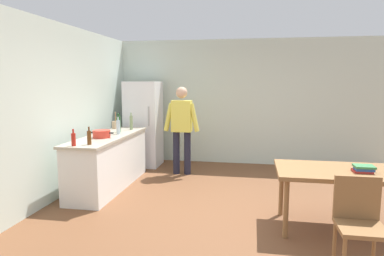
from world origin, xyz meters
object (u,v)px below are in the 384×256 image
(refrigerator, at_px, (144,124))
(chair, at_px, (359,218))
(person, at_px, (182,124))
(bottle_vinegar_tall, at_px, (131,122))
(cooking_pot, at_px, (102,134))
(bottle_water_clear, at_px, (118,127))
(bottle_beer_brown, at_px, (89,137))
(dining_table, at_px, (336,176))
(utensil_jar, at_px, (115,124))
(book_stack, at_px, (363,169))
(bottle_sauce_red, at_px, (73,139))
(bottle_wine_green, at_px, (119,124))

(refrigerator, relative_size, chair, 1.98)
(person, bearing_deg, bottle_vinegar_tall, -160.77)
(cooking_pot, bearing_deg, refrigerator, 86.80)
(bottle_water_clear, bearing_deg, cooking_pot, -107.65)
(person, distance_m, bottle_beer_brown, 2.12)
(dining_table, xyz_separation_m, chair, (-0.00, -0.97, -0.14))
(refrigerator, distance_m, dining_table, 4.27)
(utensil_jar, relative_size, book_stack, 1.38)
(bottle_sauce_red, bearing_deg, person, 60.81)
(refrigerator, height_order, bottle_vinegar_tall, refrigerator)
(dining_table, height_order, bottle_sauce_red, bottle_sauce_red)
(cooking_pot, bearing_deg, bottle_beer_brown, -81.30)
(refrigerator, bearing_deg, dining_table, -39.29)
(dining_table, height_order, bottle_beer_brown, bottle_beer_brown)
(chair, distance_m, utensil_jar, 4.64)
(utensil_jar, height_order, bottle_sauce_red, utensil_jar)
(bottle_sauce_red, height_order, book_stack, bottle_sauce_red)
(bottle_wine_green, bearing_deg, chair, -35.89)
(bottle_wine_green, bearing_deg, bottle_water_clear, -68.97)
(utensil_jar, distance_m, bottle_vinegar_tall, 0.37)
(dining_table, relative_size, chair, 1.54)
(cooking_pot, bearing_deg, dining_table, -14.20)
(utensil_jar, xyz_separation_m, book_stack, (3.90, -1.98, -0.19))
(person, bearing_deg, bottle_sauce_red, -119.19)
(refrigerator, xyz_separation_m, bottle_wine_green, (-0.06, -1.24, 0.15))
(person, distance_m, bottle_water_clear, 1.29)
(person, distance_m, bottle_sauce_red, 2.32)
(bottle_vinegar_tall, relative_size, bottle_water_clear, 1.07)
(dining_table, distance_m, bottle_beer_brown, 3.34)
(bottle_wine_green, xyz_separation_m, bottle_beer_brown, (0.05, -1.20, -0.04))
(refrigerator, xyz_separation_m, bottle_beer_brown, (-0.01, -2.44, 0.11))
(person, height_order, book_stack, person)
(refrigerator, distance_m, bottle_sauce_red, 2.59)
(bottle_beer_brown, height_order, book_stack, bottle_beer_brown)
(cooking_pot, relative_size, bottle_beer_brown, 1.54)
(bottle_vinegar_tall, distance_m, bottle_water_clear, 0.58)
(person, height_order, bottle_water_clear, person)
(dining_table, height_order, bottle_vinegar_tall, bottle_vinegar_tall)
(bottle_sauce_red, bearing_deg, book_stack, -2.90)
(bottle_vinegar_tall, distance_m, book_stack, 4.02)
(book_stack, bearing_deg, bottle_vinegar_tall, 151.80)
(utensil_jar, xyz_separation_m, bottle_wine_green, (0.26, -0.45, 0.07))
(dining_table, distance_m, book_stack, 0.32)
(dining_table, bearing_deg, person, 137.59)
(bottle_wine_green, bearing_deg, refrigerator, 87.43)
(chair, height_order, book_stack, chair)
(bottle_water_clear, height_order, bottle_wine_green, bottle_wine_green)
(bottle_wine_green, relative_size, book_stack, 1.46)
(chair, height_order, bottle_sauce_red, bottle_sauce_red)
(bottle_beer_brown, bearing_deg, cooking_pot, 98.70)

